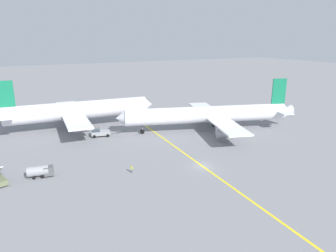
{
  "coord_description": "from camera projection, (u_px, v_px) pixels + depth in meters",
  "views": [
    {
      "loc": [
        -35.76,
        -52.05,
        26.88
      ],
      "look_at": [
        1.69,
        19.68,
        4.0
      ],
      "focal_mm": 33.21,
      "sensor_mm": 36.0,
      "label": 1
    }
  ],
  "objects": [
    {
      "name": "pushback_tug",
      "position": [
        100.0,
        132.0,
        88.03
      ],
      "size": [
        8.48,
        3.63,
        2.77
      ],
      "color": "gray",
      "rests_on": "ground"
    },
    {
      "name": "ground_crew_wing_walker_right",
      "position": [
        132.0,
        169.0,
        64.31
      ],
      "size": [
        0.36,
        0.5,
        1.59
      ],
      "color": "#4C4C51",
      "rests_on": "ground"
    },
    {
      "name": "airliner_being_pushed",
      "position": [
        209.0,
        115.0,
        92.98
      ],
      "size": [
        53.11,
        40.03,
        15.16
      ],
      "color": "silver",
      "rests_on": "ground"
    },
    {
      "name": "airliner_at_gate_left",
      "position": [
        78.0,
        111.0,
        95.15
      ],
      "size": [
        48.12,
        38.42,
        15.69
      ],
      "color": "silver",
      "rests_on": "ground"
    },
    {
      "name": "gse_fuel_bowser_stubby",
      "position": [
        41.0,
        171.0,
        62.08
      ],
      "size": [
        5.12,
        2.57,
        2.4
      ],
      "color": "gray",
      "rests_on": "ground"
    },
    {
      "name": "ground_plane",
      "position": [
        203.0,
        166.0,
        67.64
      ],
      "size": [
        600.0,
        600.0,
        0.0
      ],
      "primitive_type": "plane",
      "color": "gray"
    },
    {
      "name": "taxiway_stripe",
      "position": [
        182.0,
        152.0,
        76.41
      ],
      "size": [
        7.39,
        119.83,
        0.01
      ],
      "primitive_type": "cube",
      "rotation": [
        0.0,
        0.0,
        -0.06
      ],
      "color": "yellow",
      "rests_on": "ground"
    }
  ]
}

